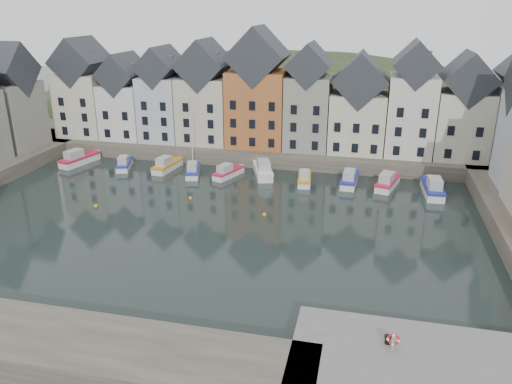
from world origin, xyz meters
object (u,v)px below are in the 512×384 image
(boat_a, at_px, (79,159))
(life_ring_post, at_px, (393,340))
(mooring_bollard, at_px, (388,339))
(boat_d, at_px, (193,170))

(boat_a, bearing_deg, life_ring_post, -25.62)
(life_ring_post, bearing_deg, boat_a, 140.61)
(mooring_bollard, bearing_deg, boat_a, 141.01)
(boat_d, distance_m, life_ring_post, 44.31)
(boat_d, xyz_separation_m, life_ring_post, (26.20, -35.67, 2.15))
(boat_a, bearing_deg, boat_d, 10.62)
(boat_a, distance_m, life_ring_post, 57.85)
(boat_d, relative_size, life_ring_post, 8.42)
(boat_a, relative_size, life_ring_post, 5.43)
(boat_d, distance_m, mooring_bollard, 43.53)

